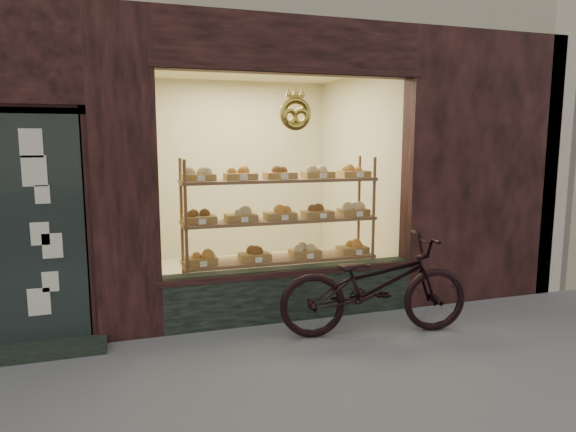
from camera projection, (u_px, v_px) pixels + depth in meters
name	position (u px, v px, depth m)	size (l,w,h in m)	color
ground	(329.00, 430.00, 3.39)	(90.00, 90.00, 0.00)	#5E5E5E
display_shelf	(280.00, 230.00, 5.79)	(2.20, 0.45, 1.70)	brown
bicycle	(375.00, 285.00, 5.00)	(0.65, 1.88, 0.99)	black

